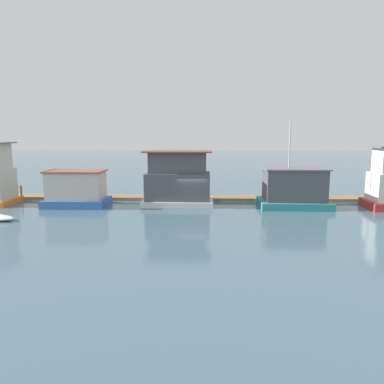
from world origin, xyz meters
name	(u,v)px	position (x,y,z in m)	size (l,w,h in m)	color
ground_plane	(192,206)	(0.00, 0.00, 0.00)	(200.00, 200.00, 0.00)	#426070
dock_walkway	(194,198)	(0.00, 3.30, 0.15)	(51.00, 2.19, 0.30)	#846B4C
houseboat_blue	(76,189)	(-10.14, -0.27, 1.46)	(5.36, 3.46, 3.11)	#3866B7
houseboat_white	(178,181)	(-1.30, 0.54, 2.16)	(6.19, 3.53, 4.80)	white
houseboat_teal	(294,189)	(8.77, 0.10, 1.58)	(5.97, 4.11, 7.47)	teal
mooring_post_centre	(21,193)	(-16.23, 1.95, 0.73)	(0.21, 0.21, 1.46)	#846B4C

